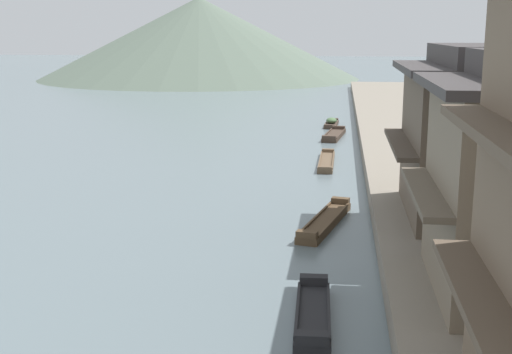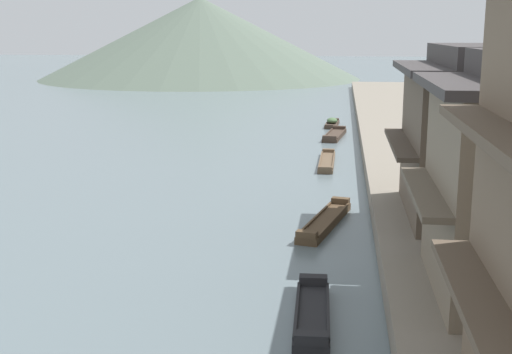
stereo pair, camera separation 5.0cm
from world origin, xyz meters
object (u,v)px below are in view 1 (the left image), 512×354
Objects in this scene: boat_moored_nearest at (334,135)px; boat_moored_far at (325,221)px; boat_moored_second at (326,162)px; house_waterfront_tall at (473,134)px; boat_moored_third at (331,123)px; boat_midriver_upstream at (313,314)px.

boat_moored_far reaches higher than boat_moored_nearest.
boat_moored_nearest is at bearing 88.21° from boat_moored_second.
house_waterfront_tall reaches higher than boat_moored_far.
house_waterfront_tall reaches higher than boat_moored_second.
boat_moored_second is 14.45m from house_waterfront_tall.
boat_moored_third is at bearing 100.70° from house_waterfront_tall.
boat_moored_third is 1.03× the size of boat_midriver_upstream.
boat_moored_far is 0.73× the size of house_waterfront_tall.
boat_moored_third is at bearing 90.39° from boat_moored_far.
boat_moored_third is at bearing 89.88° from boat_moored_second.
house_waterfront_tall is at bearing -77.25° from boat_moored_nearest.
boat_midriver_upstream reaches higher than boat_moored_far.
boat_midriver_upstream is (-0.10, -8.80, 0.02)m from boat_moored_far.
house_waterfront_tall is at bearing 57.38° from boat_midriver_upstream.
boat_midriver_upstream is at bearing -90.33° from boat_moored_nearest.
boat_moored_third reaches higher than boat_midriver_upstream.
boat_moored_second is 0.77× the size of house_waterfront_tall.
house_waterfront_tall is at bearing -79.30° from boat_moored_third.
boat_moored_third is 0.77× the size of boat_moored_far.
boat_moored_nearest is at bearing 102.75° from house_waterfront_tall.
boat_moored_second is at bearing 112.94° from house_waterfront_tall.
boat_moored_third is (0.03, 15.79, 0.09)m from boat_moored_second.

